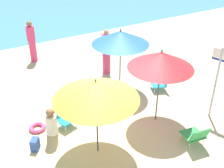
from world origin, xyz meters
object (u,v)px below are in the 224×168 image
(swim_ring, at_px, (37,128))
(umbrella_red, at_px, (161,60))
(person_c, at_px, (51,124))
(umbrella_yellow, at_px, (96,90))
(beach_chair_d, at_px, (64,116))
(beach_chair_b, at_px, (94,98))
(beach_bag, at_px, (35,144))
(person_a, at_px, (32,42))
(person_b, at_px, (106,52))
(umbrella_blue, at_px, (120,37))
(warning_sign, at_px, (218,74))
(beach_chair_a, at_px, (162,81))
(beach_chair_c, at_px, (196,135))

(swim_ring, bearing_deg, umbrella_red, -22.29)
(person_c, xyz_separation_m, swim_ring, (-0.24, 0.61, -0.45))
(umbrella_yellow, distance_m, beach_chair_d, 1.99)
(beach_chair_b, xyz_separation_m, beach_bag, (-2.06, -0.86, -0.20))
(umbrella_red, xyz_separation_m, swim_ring, (-3.05, 1.25, -1.81))
(person_a, height_order, swim_ring, person_a)
(person_c, distance_m, swim_ring, 0.79)
(umbrella_red, xyz_separation_m, person_b, (0.19, 3.21, -1.03))
(umbrella_blue, distance_m, warning_sign, 3.00)
(person_a, bearing_deg, warning_sign, -49.97)
(beach_chair_b, distance_m, warning_sign, 3.53)
(warning_sign, distance_m, beach_bag, 5.06)
(beach_chair_b, bearing_deg, person_c, -162.10)
(umbrella_blue, height_order, beach_chair_b, umbrella_blue)
(person_c, bearing_deg, beach_chair_d, -30.52)
(warning_sign, bearing_deg, beach_chair_a, 80.48)
(umbrella_blue, distance_m, person_c, 3.37)
(person_a, distance_m, person_b, 3.09)
(beach_chair_b, relative_size, beach_chair_d, 1.10)
(person_a, distance_m, warning_sign, 7.02)
(beach_chair_a, bearing_deg, umbrella_yellow, 46.91)
(warning_sign, bearing_deg, beach_chair_b, 125.50)
(person_b, xyz_separation_m, person_c, (-3.01, -2.57, -0.32))
(person_c, bearing_deg, beach_chair_a, -62.59)
(umbrella_red, height_order, warning_sign, umbrella_red)
(swim_ring, bearing_deg, warning_sign, -22.79)
(umbrella_yellow, distance_m, person_a, 5.92)
(beach_chair_b, bearing_deg, umbrella_yellow, -121.41)
(beach_chair_b, xyz_separation_m, person_a, (-0.56, 4.17, 0.47))
(umbrella_yellow, relative_size, beach_chair_c, 3.16)
(swim_ring, bearing_deg, person_a, 74.11)
(beach_chair_c, bearing_deg, person_c, 65.20)
(person_b, bearing_deg, warning_sign, -113.64)
(beach_chair_c, bearing_deg, beach_chair_d, 55.27)
(umbrella_blue, bearing_deg, person_a, 116.87)
(umbrella_blue, distance_m, person_a, 4.16)
(beach_chair_a, xyz_separation_m, beach_chair_d, (-3.52, -0.18, 0.01))
(umbrella_red, height_order, beach_chair_d, umbrella_red)
(beach_chair_d, bearing_deg, beach_chair_b, 89.60)
(beach_chair_d, bearing_deg, person_b, 112.95)
(umbrella_red, height_order, person_b, umbrella_red)
(umbrella_red, height_order, person_a, umbrella_red)
(beach_chair_d, bearing_deg, swim_ring, -123.82)
(beach_chair_c, height_order, warning_sign, warning_sign)
(person_a, bearing_deg, beach_chair_c, -61.75)
(umbrella_yellow, height_order, beach_bag, umbrella_yellow)
(beach_chair_c, distance_m, warning_sign, 1.79)
(beach_chair_b, distance_m, beach_chair_c, 3.08)
(umbrella_blue, xyz_separation_m, warning_sign, (1.46, -2.59, -0.46))
(beach_bag, bearing_deg, swim_ring, 69.68)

